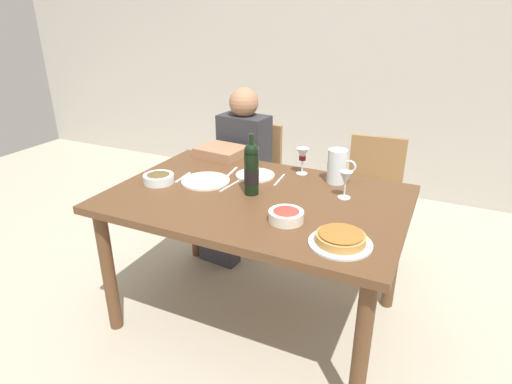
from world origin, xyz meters
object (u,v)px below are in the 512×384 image
object	(u,v)px
dining_table	(256,212)
wine_glass_right_diner	(303,156)
wine_bottle	(251,169)
baked_tart	(341,238)
dinner_plate_left_setting	(255,175)
olive_bowl	(159,178)
chair_right	(372,195)
water_pitcher	(337,168)
diner_left	(236,169)
dinner_plate_right_setting	(206,181)
salad_bowl	(286,215)
wine_glass_left_diner	(346,180)
chair_left	(253,175)

from	to	relation	value
dining_table	wine_glass_right_diner	size ratio (longest dim) A/B	9.73
wine_bottle	baked_tart	xyz separation A→B (m)	(0.55, -0.31, -0.11)
wine_glass_right_diner	dinner_plate_left_setting	distance (m)	0.29
wine_glass_right_diner	olive_bowl	bearing A→B (deg)	-144.89
chair_right	olive_bowl	bearing A→B (deg)	38.15
water_pitcher	diner_left	xyz separation A→B (m)	(-0.78, 0.29, -0.23)
water_pitcher	chair_right	size ratio (longest dim) A/B	0.22
wine_bottle	dinner_plate_right_setting	distance (m)	0.33
dining_table	chair_right	xyz separation A→B (m)	(0.44, 0.88, -0.17)
dining_table	water_pitcher	bearing A→B (deg)	47.46
salad_bowl	diner_left	distance (m)	1.12
dining_table	wine_glass_right_diner	xyz separation A→B (m)	(0.11, 0.40, 0.20)
olive_bowl	wine_glass_left_diner	xyz separation A→B (m)	(0.97, 0.23, 0.07)
olive_bowl	dinner_plate_right_setting	world-z (taller)	olive_bowl
dinner_plate_right_setting	chair_left	bearing A→B (deg)	97.59
dining_table	dinner_plate_left_setting	size ratio (longest dim) A/B	6.74
dining_table	chair_right	size ratio (longest dim) A/B	1.72
wine_glass_right_diner	chair_right	world-z (taller)	wine_glass_right_diner
olive_bowl	chair_right	size ratio (longest dim) A/B	0.19
salad_bowl	dinner_plate_right_setting	distance (m)	0.63
wine_bottle	olive_bowl	distance (m)	0.54
wine_glass_right_diner	dinner_plate_right_setting	bearing A→B (deg)	-141.38
water_pitcher	diner_left	world-z (taller)	diner_left
dinner_plate_left_setting	diner_left	xyz separation A→B (m)	(-0.34, 0.40, -0.15)
wine_glass_left_diner	chair_left	xyz separation A→B (m)	(-0.86, 0.72, -0.36)
chair_left	diner_left	distance (m)	0.26
water_pitcher	chair_left	xyz separation A→B (m)	(-0.76, 0.53, -0.35)
dinner_plate_left_setting	baked_tart	bearing A→B (deg)	-40.46
wine_glass_left_diner	chair_left	world-z (taller)	wine_glass_left_diner
salad_bowl	wine_glass_left_diner	distance (m)	0.41
wine_glass_right_diner	dinner_plate_right_setting	xyz separation A→B (m)	(-0.44, -0.35, -0.10)
diner_left	chair_right	world-z (taller)	diner_left
dining_table	wine_bottle	size ratio (longest dim) A/B	4.69
dinner_plate_left_setting	salad_bowl	bearing A→B (deg)	-50.77
water_pitcher	wine_glass_left_diner	xyz separation A→B (m)	(0.09, -0.19, 0.02)
dinner_plate_right_setting	chair_right	bearing A→B (deg)	47.07
dinner_plate_left_setting	dinner_plate_right_setting	size ratio (longest dim) A/B	0.84
olive_bowl	dinner_plate_right_setting	xyz separation A→B (m)	(0.23, 0.12, -0.02)
dining_table	water_pitcher	size ratio (longest dim) A/B	7.96
wine_bottle	wine_glass_left_diner	world-z (taller)	wine_bottle
wine_glass_right_diner	chair_left	distance (m)	0.82
salad_bowl	dinner_plate_right_setting	bearing A→B (deg)	156.44
dining_table	dinner_plate_right_setting	size ratio (longest dim) A/B	5.63
dining_table	chair_right	world-z (taller)	chair_right
wine_glass_left_diner	dinner_plate_left_setting	world-z (taller)	wine_glass_left_diner
dinner_plate_left_setting	chair_left	world-z (taller)	chair_left
diner_left	chair_right	size ratio (longest dim) A/B	1.33
dining_table	baked_tart	bearing A→B (deg)	-30.22
wine_glass_left_diner	dinner_plate_right_setting	bearing A→B (deg)	-171.23
dining_table	chair_left	bearing A→B (deg)	116.69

